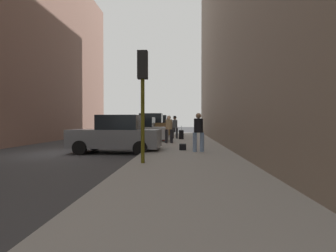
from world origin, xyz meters
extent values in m
plane|color=#38383A|center=(0.00, 0.00, 0.00)|extent=(120.00, 120.00, 0.00)
cube|color=gray|center=(6.00, 0.00, 0.07)|extent=(4.00, 40.00, 0.15)
cube|color=slate|center=(2.60, 0.42, 0.69)|extent=(4.25, 1.97, 0.84)
cube|color=black|center=(2.80, 0.41, 1.44)|extent=(1.94, 1.62, 0.70)
cylinder|color=black|center=(1.26, 1.38, 0.32)|extent=(0.65, 0.24, 0.64)
cylinder|color=black|center=(1.21, -0.46, 0.32)|extent=(0.65, 0.24, 0.64)
cylinder|color=black|center=(3.99, 1.29, 0.32)|extent=(0.65, 0.24, 0.64)
cylinder|color=black|center=(3.94, -0.55, 0.32)|extent=(0.65, 0.24, 0.64)
cube|color=#B7BABF|center=(2.60, 6.40, 0.69)|extent=(4.26, 1.98, 0.84)
cube|color=black|center=(2.80, 6.39, 1.44)|extent=(1.94, 1.63, 0.70)
cylinder|color=black|center=(1.27, 7.36, 0.32)|extent=(0.65, 0.24, 0.64)
cylinder|color=black|center=(1.20, 5.52, 0.32)|extent=(0.65, 0.24, 0.64)
cylinder|color=black|center=(4.00, 7.27, 0.32)|extent=(0.65, 0.24, 0.64)
cylinder|color=black|center=(3.93, 5.43, 0.32)|extent=(0.65, 0.24, 0.64)
cube|color=brown|center=(2.60, 12.69, 0.82)|extent=(4.63, 1.92, 1.10)
cube|color=black|center=(2.80, 12.69, 1.80)|extent=(2.10, 1.60, 0.90)
cylinder|color=black|center=(1.12, 13.64, 0.32)|extent=(0.64, 0.23, 0.64)
cylinder|color=black|center=(1.09, 11.80, 0.32)|extent=(0.64, 0.23, 0.64)
cylinder|color=black|center=(4.11, 13.59, 0.32)|extent=(0.64, 0.23, 0.64)
cylinder|color=black|center=(4.08, 11.75, 0.32)|extent=(0.64, 0.23, 0.64)
cube|color=black|center=(2.60, 19.39, 0.82)|extent=(4.63, 1.92, 1.10)
cube|color=black|center=(2.80, 19.39, 1.80)|extent=(2.10, 1.60, 0.90)
cylinder|color=black|center=(1.12, 20.34, 0.32)|extent=(0.64, 0.23, 0.64)
cylinder|color=black|center=(1.09, 18.50, 0.32)|extent=(0.64, 0.23, 0.64)
cylinder|color=black|center=(4.11, 20.28, 0.32)|extent=(0.64, 0.23, 0.64)
cylinder|color=black|center=(4.08, 18.44, 0.32)|extent=(0.64, 0.23, 0.64)
cube|color=silver|center=(2.60, 25.43, 0.82)|extent=(4.61, 1.87, 1.10)
cube|color=black|center=(2.80, 25.43, 1.80)|extent=(2.08, 1.58, 0.90)
cylinder|color=black|center=(1.11, 26.36, 0.32)|extent=(0.64, 0.22, 0.64)
cylinder|color=black|center=(1.10, 24.52, 0.32)|extent=(0.64, 0.22, 0.64)
cylinder|color=black|center=(4.10, 26.34, 0.32)|extent=(0.64, 0.22, 0.64)
cylinder|color=black|center=(4.09, 24.50, 0.32)|extent=(0.64, 0.22, 0.64)
cube|color=navy|center=(2.60, 32.57, 0.69)|extent=(4.22, 1.89, 0.84)
cube|color=black|center=(2.80, 32.56, 1.44)|extent=(1.91, 1.58, 0.70)
cylinder|color=black|center=(1.24, 33.50, 0.32)|extent=(0.64, 0.23, 0.64)
cylinder|color=black|center=(1.23, 31.66, 0.32)|extent=(0.64, 0.23, 0.64)
cylinder|color=black|center=(3.97, 33.47, 0.32)|extent=(0.64, 0.23, 0.64)
cylinder|color=black|center=(3.96, 31.63, 0.32)|extent=(0.64, 0.23, 0.64)
cylinder|color=red|center=(4.45, 6.33, 0.43)|extent=(0.22, 0.22, 0.55)
sphere|color=red|center=(4.45, 6.33, 0.76)|extent=(0.20, 0.20, 0.20)
cylinder|color=red|center=(4.29, 6.33, 0.45)|extent=(0.10, 0.09, 0.09)
cylinder|color=red|center=(4.61, 6.33, 0.45)|extent=(0.10, 0.09, 0.09)
cylinder|color=#514C0F|center=(4.50, -3.47, 1.95)|extent=(0.12, 0.12, 3.60)
cube|color=black|center=(4.50, -3.47, 3.30)|extent=(0.32, 0.24, 0.90)
sphere|color=red|center=(4.50, -3.34, 3.58)|extent=(0.14, 0.14, 0.14)
sphere|color=yellow|center=(4.50, -3.34, 3.30)|extent=(0.14, 0.14, 0.14)
sphere|color=green|center=(4.50, -3.34, 3.02)|extent=(0.14, 0.14, 0.14)
cylinder|color=#333338|center=(4.99, 8.91, 0.57)|extent=(0.19, 0.19, 0.85)
cylinder|color=#333338|center=(5.31, 8.89, 0.57)|extent=(0.19, 0.19, 0.85)
cylinder|color=#4C5156|center=(5.15, 8.90, 1.31)|extent=(0.42, 0.42, 0.62)
sphere|color=#997051|center=(5.15, 8.90, 1.74)|extent=(0.24, 0.24, 0.24)
cylinder|color=black|center=(5.15, 8.90, 1.81)|extent=(0.34, 0.34, 0.02)
cylinder|color=black|center=(5.15, 8.90, 1.87)|extent=(0.23, 0.23, 0.11)
cylinder|color=#728CB2|center=(6.64, -0.18, 0.57)|extent=(0.19, 0.19, 0.85)
cylinder|color=#728CB2|center=(6.32, -0.21, 0.57)|extent=(0.19, 0.19, 0.85)
cylinder|color=black|center=(6.48, -0.19, 1.31)|extent=(0.43, 0.43, 0.62)
sphere|color=#997051|center=(6.48, -0.19, 1.74)|extent=(0.24, 0.24, 0.24)
cylinder|color=black|center=(4.76, 4.43, 0.57)|extent=(0.18, 0.18, 0.85)
cylinder|color=black|center=(5.08, 4.44, 0.57)|extent=(0.18, 0.18, 0.85)
cylinder|color=tan|center=(4.92, 4.43, 1.31)|extent=(0.41, 0.41, 0.62)
sphere|color=beige|center=(4.92, 4.43, 1.74)|extent=(0.24, 0.24, 0.24)
cube|color=black|center=(5.66, 8.26, 0.49)|extent=(0.37, 0.56, 0.68)
cylinder|color=#333333|center=(5.66, 8.26, 1.01)|extent=(0.02, 0.02, 0.36)
cube|color=black|center=(5.78, 0.53, 0.29)|extent=(0.32, 0.44, 0.28)
camera|label=1|loc=(5.80, -11.82, 1.48)|focal=28.00mm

